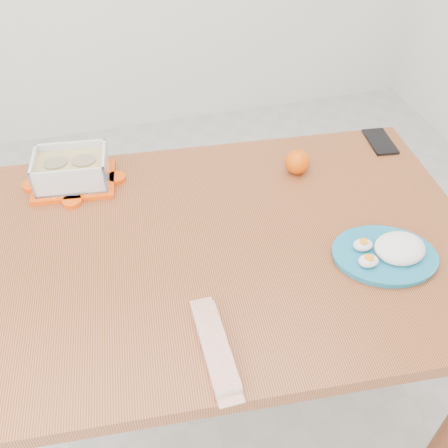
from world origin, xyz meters
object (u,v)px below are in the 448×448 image
object	(u,v)px
food_container	(72,170)
dining_table	(224,265)
smartphone	(380,142)
rice_plate	(390,251)
orange_fruit	(298,162)

from	to	relation	value
food_container	dining_table	bearing A→B (deg)	-37.10
smartphone	food_container	bearing A→B (deg)	-175.50
dining_table	rice_plate	size ratio (longest dim) A/B	4.33
dining_table	orange_fruit	distance (m)	0.38
orange_fruit	smartphone	world-z (taller)	orange_fruit
dining_table	smartphone	world-z (taller)	smartphone
dining_table	rice_plate	xyz separation A→B (m)	(0.37, -0.16, 0.11)
smartphone	orange_fruit	bearing A→B (deg)	-159.67
dining_table	orange_fruit	bearing A→B (deg)	43.50
orange_fruit	smartphone	size ratio (longest dim) A/B	0.50
rice_plate	smartphone	distance (m)	0.51
food_container	rice_plate	distance (m)	0.88
dining_table	rice_plate	distance (m)	0.42
food_container	orange_fruit	distance (m)	0.65
orange_fruit	rice_plate	xyz separation A→B (m)	(0.09, -0.39, -0.01)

